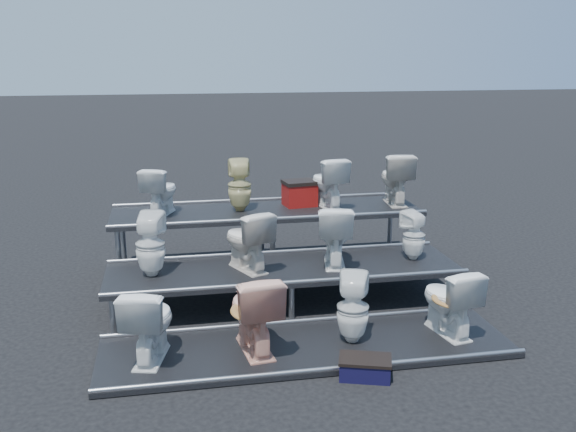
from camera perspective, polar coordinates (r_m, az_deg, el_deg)
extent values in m
plane|color=black|center=(7.90, -0.37, -7.71)|extent=(80.00, 80.00, 0.00)
cube|color=black|center=(6.72, 1.70, -11.58)|extent=(4.20, 1.20, 0.06)
cube|color=black|center=(7.81, -0.37, -6.15)|extent=(4.20, 1.20, 0.46)
cube|color=black|center=(8.96, -1.89, -2.07)|extent=(4.20, 1.20, 0.86)
imported|color=white|center=(6.42, -12.25, -9.20)|extent=(0.59, 0.82, 0.76)
imported|color=#ECA78E|center=(6.45, -3.07, -8.45)|extent=(0.55, 0.85, 0.82)
imported|color=white|center=(6.67, 5.79, -8.12)|extent=(0.42, 0.43, 0.73)
imported|color=white|center=(7.03, 14.10, -7.26)|extent=(0.53, 0.79, 0.74)
imported|color=white|center=(7.51, -12.14, -2.49)|extent=(0.41, 0.41, 0.75)
imported|color=beige|center=(7.56, -3.68, -2.15)|extent=(0.65, 0.81, 0.73)
imported|color=white|center=(7.75, 4.14, -1.64)|extent=(0.56, 0.80, 0.75)
imported|color=white|center=(8.09, 11.13, -1.70)|extent=(0.37, 0.37, 0.61)
imported|color=white|center=(8.68, -11.27, 2.21)|extent=(0.57, 0.72, 0.64)
imported|color=#CFC486|center=(8.72, -4.32, 2.74)|extent=(0.34, 0.35, 0.71)
imported|color=white|center=(8.95, 3.55, 3.04)|extent=(0.50, 0.74, 0.70)
imported|color=beige|center=(9.24, 9.53, 3.34)|extent=(0.48, 0.76, 0.74)
cube|color=maroon|center=(9.04, 1.04, 1.90)|extent=(0.47, 0.40, 0.31)
cube|color=black|center=(6.23, 6.85, -13.36)|extent=(0.53, 0.41, 0.17)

